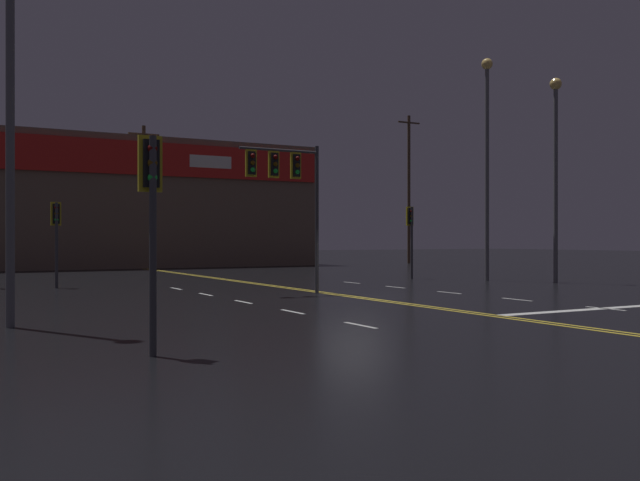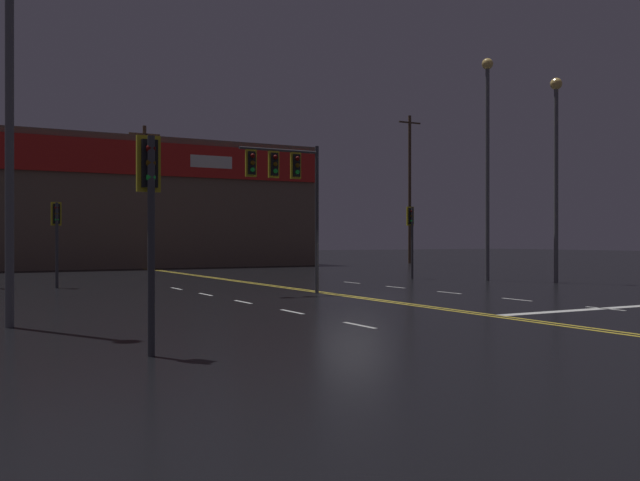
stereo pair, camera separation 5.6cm
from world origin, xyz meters
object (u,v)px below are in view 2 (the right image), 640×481
object	(u,v)px
traffic_signal_corner_northeast	(411,226)
streetlight_near_right	(9,10)
streetlight_far_right	(556,152)
streetlight_far_median	(487,142)
traffic_signal_corner_southwest	(150,194)
traffic_signal_median	(285,177)
traffic_signal_corner_northwest	(56,225)

from	to	relation	value
traffic_signal_corner_northeast	streetlight_near_right	size ratio (longest dim) A/B	0.32
streetlight_far_right	streetlight_near_right	bearing A→B (deg)	-165.61
traffic_signal_corner_northeast	streetlight_far_median	size ratio (longest dim) A/B	0.34
streetlight_far_right	streetlight_far_median	distance (m)	3.45
streetlight_far_right	streetlight_far_median	size ratio (longest dim) A/B	0.87
streetlight_far_median	streetlight_far_right	bearing A→B (deg)	-62.20
traffic_signal_corner_southwest	traffic_signal_corner_northeast	distance (m)	25.70
streetlight_near_right	streetlight_far_right	world-z (taller)	streetlight_near_right
traffic_signal_corner_southwest	streetlight_far_median	size ratio (longest dim) A/B	0.35
traffic_signal_median	streetlight_far_right	distance (m)	14.42
traffic_signal_corner_northwest	streetlight_far_right	distance (m)	22.79
traffic_signal_corner_southwest	streetlight_far_median	xyz separation A→B (m)	(20.93, 14.72, 4.07)
traffic_signal_median	traffic_signal_corner_northeast	size ratio (longest dim) A/B	1.49
traffic_signal_median	traffic_signal_corner_northeast	bearing A→B (deg)	31.45
traffic_signal_median	traffic_signal_corner_northwest	size ratio (longest dim) A/B	1.55
traffic_signal_corner_northeast	streetlight_far_right	xyz separation A→B (m)	(3.98, -6.08, 3.39)
traffic_signal_corner_northeast	streetlight_far_median	world-z (taller)	streetlight_far_median
traffic_signal_corner_northeast	streetlight_far_right	distance (m)	8.02
traffic_signal_corner_northwest	streetlight_near_right	xyz separation A→B (m)	(-3.03, -13.72, 4.69)
streetlight_near_right	streetlight_far_median	world-z (taller)	streetlight_near_right
traffic_signal_corner_northwest	streetlight_far_right	xyz separation A→B (m)	(21.24, -7.49, 3.49)
traffic_signal_corner_northwest	streetlight_far_median	xyz separation A→B (m)	(19.67, -4.52, 4.25)
traffic_signal_corner_northeast	streetlight_near_right	distance (m)	24.18
streetlight_near_right	streetlight_far_right	xyz separation A→B (m)	(24.27, 6.23, -1.20)
traffic_signal_corner_northeast	streetlight_far_median	bearing A→B (deg)	-52.26
traffic_signal_corner_southwest	traffic_signal_corner_northwest	size ratio (longest dim) A/B	1.07
streetlight_far_right	traffic_signal_median	bearing A→B (deg)	-179.05
traffic_signal_median	streetlight_far_median	xyz separation A→B (m)	(12.74, 3.21, 2.54)
traffic_signal_corner_northwest	traffic_signal_corner_southwest	bearing A→B (deg)	-93.73
traffic_signal_median	traffic_signal_corner_northeast	xyz separation A→B (m)	(10.34, 6.32, -1.61)
traffic_signal_corner_northeast	traffic_signal_corner_northwest	xyz separation A→B (m)	(-17.27, 1.41, -0.10)
traffic_signal_corner_southwest	streetlight_near_right	size ratio (longest dim) A/B	0.33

